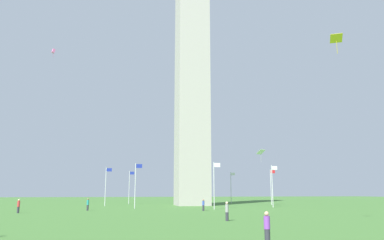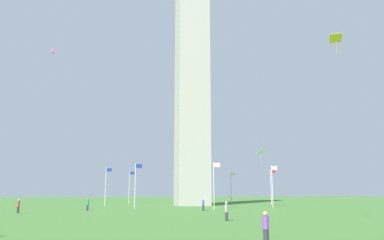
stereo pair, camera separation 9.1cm
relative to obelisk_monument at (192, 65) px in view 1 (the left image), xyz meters
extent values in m
plane|color=#3D6B2D|center=(0.00, 0.00, -29.30)|extent=(260.00, 260.00, 0.00)
cube|color=#A8A399|center=(0.00, 0.00, -3.52)|extent=(6.45, 6.45, 51.57)
cylinder|color=silver|center=(16.98, 0.00, -25.64)|extent=(0.14, 0.14, 7.32)
cube|color=red|center=(17.53, 0.00, -22.43)|extent=(1.00, 0.03, 0.64)
cylinder|color=silver|center=(12.00, 12.00, -25.64)|extent=(0.14, 0.14, 7.32)
cube|color=white|center=(12.55, 12.00, -22.43)|extent=(1.00, 0.03, 0.64)
cylinder|color=silver|center=(0.00, 16.98, -25.64)|extent=(0.14, 0.14, 7.32)
cube|color=#1E2D99|center=(0.55, 16.98, -22.43)|extent=(1.00, 0.03, 0.64)
cylinder|color=silver|center=(-12.00, 12.00, -25.64)|extent=(0.14, 0.14, 7.32)
cube|color=#1E2D99|center=(-11.45, 12.00, -22.43)|extent=(1.00, 0.03, 0.64)
cylinder|color=silver|center=(-16.98, 0.00, -25.64)|extent=(0.14, 0.14, 7.32)
cube|color=#1E2D99|center=(-16.43, 0.00, -22.43)|extent=(1.00, 0.03, 0.64)
cylinder|color=silver|center=(-12.00, -12.00, -25.64)|extent=(0.14, 0.14, 7.32)
cube|color=#1E2D99|center=(-11.45, -12.00, -22.43)|extent=(1.00, 0.03, 0.64)
cylinder|color=silver|center=(0.00, -16.98, -25.64)|extent=(0.14, 0.14, 7.32)
cube|color=white|center=(0.55, -16.98, -22.43)|extent=(1.00, 0.03, 0.64)
cylinder|color=silver|center=(12.00, -12.00, -25.64)|extent=(0.14, 0.14, 7.32)
cube|color=white|center=(12.55, -12.00, -22.43)|extent=(1.00, 0.03, 0.64)
cylinder|color=#2D2D38|center=(-2.74, -21.14, -28.90)|extent=(0.29, 0.29, 0.80)
cylinder|color=#3851B2|center=(-2.74, -21.14, -28.20)|extent=(0.32, 0.32, 0.59)
sphere|color=#936B4C|center=(-2.74, -21.14, -27.79)|extent=(0.24, 0.24, 0.24)
cylinder|color=#2D2D38|center=(-7.64, -55.63, -28.90)|extent=(0.29, 0.29, 0.80)
cylinder|color=purple|center=(-7.64, -55.63, -28.17)|extent=(0.32, 0.32, 0.66)
sphere|color=tan|center=(-7.64, -55.63, -27.72)|extent=(0.24, 0.24, 0.24)
cylinder|color=#2D2D38|center=(-4.91, -39.72, -28.90)|extent=(0.29, 0.29, 0.80)
cylinder|color=gray|center=(-4.91, -39.72, -28.13)|extent=(0.32, 0.32, 0.73)
sphere|color=beige|center=(-4.91, -39.72, -27.65)|extent=(0.24, 0.24, 0.24)
cylinder|color=#2D2D38|center=(-27.34, -21.85, -28.90)|extent=(0.29, 0.29, 0.80)
cylinder|color=red|center=(-27.34, -21.85, -28.13)|extent=(0.32, 0.32, 0.74)
sphere|color=beige|center=(-27.34, -21.85, -27.64)|extent=(0.24, 0.24, 0.24)
cylinder|color=#2D2D38|center=(-19.07, -16.61, -28.90)|extent=(0.29, 0.29, 0.80)
cylinder|color=teal|center=(-19.07, -16.61, -28.15)|extent=(0.32, 0.32, 0.70)
sphere|color=#936B4C|center=(-19.07, -16.61, -27.68)|extent=(0.24, 0.24, 0.24)
cube|color=pink|center=(-26.88, -8.05, -1.98)|extent=(0.71, 0.64, 0.82)
cylinder|color=#A44A79|center=(-26.88, -8.05, -2.64)|extent=(0.04, 0.04, 0.99)
cube|color=white|center=(11.41, -8.70, -19.24)|extent=(1.84, 1.73, 0.85)
cylinder|color=#A7A7A7|center=(11.41, -8.70, -20.40)|extent=(0.04, 0.04, 1.74)
cube|color=yellow|center=(2.70, -47.58, -13.71)|extent=(1.29, 1.24, 0.48)
cylinder|color=#A4921C|center=(2.70, -47.58, -14.50)|extent=(0.04, 0.04, 1.19)
camera|label=1|loc=(-15.48, -74.27, -26.61)|focal=34.76mm
camera|label=2|loc=(-15.39, -74.29, -26.61)|focal=34.76mm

